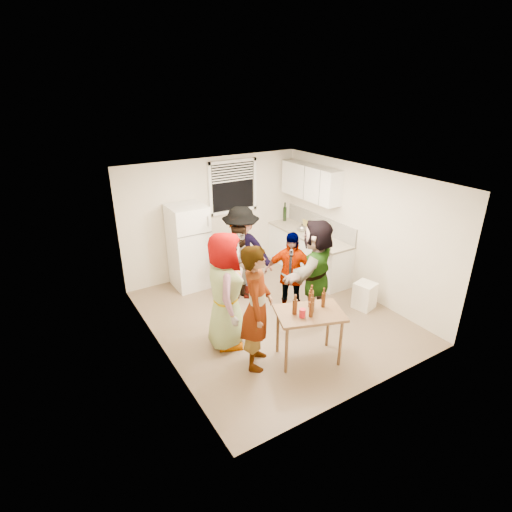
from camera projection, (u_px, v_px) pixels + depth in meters
room at (272, 316)px, 7.18m from camera, size 4.00×4.50×2.50m
window at (233, 187)px, 8.39m from camera, size 1.12×0.10×1.06m
refrigerator at (189, 247)px, 7.95m from camera, size 0.70×0.70×1.70m
counter_lower at (308, 253)px, 8.72m from camera, size 0.60×2.20×0.86m
countertop at (309, 234)px, 8.54m from camera, size 0.64×2.22×0.04m
backsplash at (320, 223)px, 8.60m from camera, size 0.03×2.20×0.36m
upper_cabinets at (310, 182)px, 8.34m from camera, size 0.34×1.60×0.70m
kettle at (302, 231)px, 8.66m from camera, size 0.23×0.20×0.18m
paper_towel at (317, 238)px, 8.30m from camera, size 0.11×0.11×0.23m
wine_bottle at (285, 221)px, 9.32m from camera, size 0.08×0.08×0.32m
beer_bottle_counter at (318, 240)px, 8.15m from camera, size 0.06×0.06×0.22m
blue_cup at (324, 247)px, 7.83m from camera, size 0.09×0.09×0.13m
picture_frame at (306, 223)px, 8.92m from camera, size 0.02×0.18×0.15m
trash_bin at (365, 296)px, 7.35m from camera, size 0.41×0.41×0.50m
serving_table at (307, 358)px, 6.08m from camera, size 1.12×0.93×0.81m
beer_bottle_table at (311, 306)px, 5.91m from camera, size 0.07×0.07×0.26m
red_cup at (302, 317)px, 5.64m from camera, size 0.09×0.09×0.12m
guest_grey at (227, 343)px, 6.44m from camera, size 2.10×1.63×0.60m
guest_stripe at (257, 362)px, 5.98m from camera, size 1.93×1.68×0.45m
guest_back_left at (242, 299)px, 7.73m from camera, size 1.03×1.67×0.59m
guest_back_right at (242, 296)px, 7.84m from camera, size 1.96×2.17×0.68m
guest_black at (289, 314)px, 7.25m from camera, size 1.77×1.76×0.38m
guest_orange at (313, 314)px, 7.22m from camera, size 2.35×2.40×0.53m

